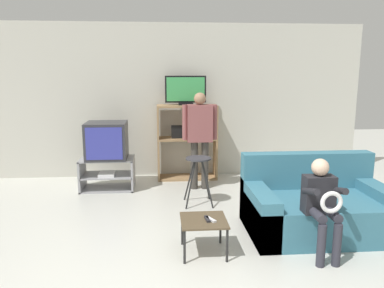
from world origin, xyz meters
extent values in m
cube|color=beige|center=(0.00, 4.10, 1.30)|extent=(6.40, 0.06, 2.60)
cube|color=#939399|center=(-1.12, 3.34, 0.01)|extent=(0.81, 0.50, 0.02)
cube|color=#939399|center=(-1.12, 3.34, 0.22)|extent=(0.78, 0.50, 0.02)
cube|color=#939399|center=(-1.12, 3.34, 0.48)|extent=(0.81, 0.50, 0.02)
cube|color=#939399|center=(-1.51, 3.34, 0.24)|extent=(0.03, 0.50, 0.49)
cube|color=#939399|center=(-0.73, 3.34, 0.24)|extent=(0.03, 0.50, 0.49)
cube|color=white|center=(-1.12, 3.28, 0.25)|extent=(0.24, 0.28, 0.05)
cube|color=#2D2D33|center=(-1.11, 3.35, 0.77)|extent=(0.61, 0.56, 0.56)
cube|color=#333899|center=(-1.11, 3.06, 0.77)|extent=(0.53, 0.01, 0.48)
cube|color=#9E7A51|center=(-0.33, 3.84, 0.63)|extent=(0.03, 0.39, 1.25)
cube|color=#9E7A51|center=(0.64, 3.84, 0.63)|extent=(0.03, 0.39, 1.25)
cube|color=#9E7A51|center=(0.15, 3.84, 0.02)|extent=(0.94, 0.39, 0.03)
cube|color=#9E7A51|center=(0.15, 3.84, 0.69)|extent=(0.94, 0.39, 0.03)
cube|color=#9E7A51|center=(0.15, 3.84, 1.24)|extent=(0.94, 0.39, 0.03)
cube|color=black|center=(-0.02, 3.78, 0.82)|extent=(0.18, 0.04, 0.22)
cube|color=black|center=(0.13, 3.85, 1.27)|extent=(0.24, 0.20, 0.04)
cube|color=black|center=(0.13, 3.85, 1.51)|extent=(0.68, 0.04, 0.44)
cube|color=#3FA559|center=(0.13, 3.83, 1.51)|extent=(0.63, 0.01, 0.39)
cylinder|color=black|center=(0.11, 2.42, 0.32)|extent=(0.16, 0.16, 0.64)
cylinder|color=black|center=(0.33, 2.42, 0.32)|extent=(0.16, 0.16, 0.64)
cylinder|color=black|center=(0.11, 2.65, 0.32)|extent=(0.16, 0.16, 0.64)
cylinder|color=black|center=(0.33, 2.65, 0.32)|extent=(0.16, 0.16, 0.64)
cylinder|color=#333338|center=(0.22, 2.54, 0.64)|extent=(0.34, 0.34, 0.02)
cube|color=brown|center=(0.13, 1.11, 0.34)|extent=(0.45, 0.45, 0.02)
cylinder|color=black|center=(-0.07, 0.91, 0.17)|extent=(0.02, 0.02, 0.33)
cylinder|color=black|center=(0.33, 0.91, 0.17)|extent=(0.02, 0.02, 0.33)
cylinder|color=black|center=(-0.07, 1.32, 0.17)|extent=(0.02, 0.02, 0.33)
cylinder|color=black|center=(0.33, 1.32, 0.17)|extent=(0.02, 0.02, 0.33)
cube|color=#232328|center=(0.17, 1.10, 0.36)|extent=(0.05, 0.15, 0.02)
cube|color=silver|center=(0.20, 1.09, 0.36)|extent=(0.10, 0.14, 0.02)
cube|color=teal|center=(1.47, 1.50, 0.21)|extent=(1.58, 1.00, 0.41)
cube|color=teal|center=(1.47, 1.90, 0.63)|extent=(1.58, 0.20, 0.43)
cube|color=teal|center=(0.79, 1.50, 0.27)|extent=(0.22, 1.00, 0.53)
cube|color=teal|center=(2.15, 1.50, 0.27)|extent=(0.22, 1.00, 0.53)
cylinder|color=#3D3833|center=(0.22, 3.24, 0.37)|extent=(0.11, 0.11, 0.75)
cylinder|color=#3D3833|center=(0.39, 3.24, 0.37)|extent=(0.11, 0.11, 0.75)
cube|color=#8C4C4C|center=(0.31, 3.24, 1.03)|extent=(0.38, 0.20, 0.56)
cylinder|color=#8C4C4C|center=(0.08, 3.24, 1.04)|extent=(0.08, 0.08, 0.53)
cylinder|color=#8C4C4C|center=(0.53, 3.24, 1.04)|extent=(0.08, 0.08, 0.53)
sphere|color=#A37A5B|center=(0.31, 3.24, 1.40)|extent=(0.18, 0.18, 0.18)
cylinder|color=#2D2D38|center=(1.19, 0.76, 0.21)|extent=(0.08, 0.08, 0.41)
cylinder|color=#2D2D38|center=(1.34, 0.76, 0.21)|extent=(0.08, 0.08, 0.41)
cylinder|color=#2D2D38|center=(1.19, 0.91, 0.46)|extent=(0.09, 0.30, 0.09)
cylinder|color=#2D2D38|center=(1.34, 0.91, 0.46)|extent=(0.09, 0.30, 0.09)
cube|color=#232328|center=(1.26, 1.06, 0.60)|extent=(0.30, 0.17, 0.38)
cylinder|color=#232328|center=(1.13, 0.93, 0.68)|extent=(0.06, 0.31, 0.14)
cylinder|color=#232328|center=(1.40, 0.93, 0.68)|extent=(0.06, 0.31, 0.14)
sphere|color=beige|center=(1.26, 1.06, 0.88)|extent=(0.17, 0.17, 0.17)
torus|color=white|center=(1.26, 0.78, 0.62)|extent=(0.21, 0.04, 0.21)
camera|label=1|loc=(-0.26, -2.35, 1.78)|focal=35.00mm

